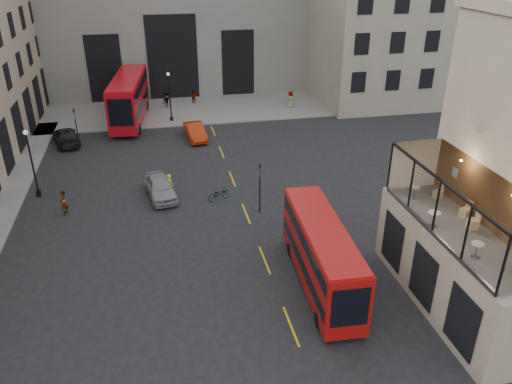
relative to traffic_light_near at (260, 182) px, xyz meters
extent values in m
plane|color=black|center=(1.00, -12.00, -2.42)|extent=(140.00, 140.00, 0.00)
cube|color=black|center=(5.98, -12.00, -0.42)|extent=(0.08, 9.20, 3.00)
cube|color=brown|center=(8.97, -12.00, 3.62)|extent=(0.04, 10.00, 2.90)
cube|color=beige|center=(7.50, -7.00, 3.62)|extent=(3.00, 0.04, 2.90)
cube|color=black|center=(7.50, -12.00, 5.08)|extent=(3.00, 10.00, 0.04)
cube|color=slate|center=(6.00, -12.00, 2.28)|extent=(0.12, 10.00, 0.18)
cube|color=black|center=(6.00, -12.00, 5.03)|extent=(0.12, 10.00, 0.10)
cube|color=beige|center=(8.92, -8.80, 3.78)|extent=(0.04, 0.45, 0.55)
cylinder|color=#FFD899|center=(8.30, -10.00, 5.03)|extent=(0.12, 0.12, 0.05)
cube|color=tan|center=(7.50, -12.00, -0.17)|extent=(3.00, 11.00, 4.50)
cube|color=slate|center=(7.50, -12.00, 2.12)|extent=(3.00, 10.00, 0.10)
cube|color=gray|center=(-4.00, 36.00, 6.58)|extent=(34.00, 10.00, 18.00)
cube|color=black|center=(-4.00, 30.96, 2.58)|extent=(6.00, 0.12, 10.00)
cube|color=black|center=(-12.00, 30.96, 1.58)|extent=(4.00, 0.12, 8.00)
cube|color=black|center=(4.00, 30.96, 1.58)|extent=(4.00, 0.12, 8.00)
cube|color=#A79F87|center=(21.00, 28.00, 7.58)|extent=(16.00, 18.00, 20.00)
cube|color=slate|center=(-5.00, 26.00, -2.36)|extent=(40.00, 12.00, 0.12)
cylinder|color=black|center=(0.00, 0.00, -1.02)|extent=(0.10, 0.10, 2.80)
imported|color=black|center=(0.00, 0.00, 0.88)|extent=(0.16, 0.20, 1.00)
cylinder|color=black|center=(-14.00, 16.00, -1.02)|extent=(0.10, 0.10, 2.80)
imported|color=black|center=(-14.00, 16.00, 0.88)|extent=(0.16, 0.20, 1.00)
cylinder|color=black|center=(-16.00, 6.00, 0.08)|extent=(0.14, 0.14, 5.00)
cylinder|color=black|center=(-16.00, 6.00, -2.17)|extent=(0.36, 0.36, 0.50)
sphere|color=silver|center=(-16.00, 6.00, 2.73)|extent=(0.36, 0.36, 0.36)
cylinder|color=black|center=(-5.00, 22.00, 0.08)|extent=(0.14, 0.14, 5.00)
cylinder|color=black|center=(-5.00, 22.00, -2.17)|extent=(0.36, 0.36, 0.50)
sphere|color=silver|center=(-5.00, 22.00, 2.73)|extent=(0.36, 0.36, 0.36)
cube|color=#A60E0B|center=(1.50, -8.99, -0.35)|extent=(2.72, 9.82, 3.44)
cube|color=black|center=(1.50, -8.99, -0.84)|extent=(2.73, 9.29, 0.71)
cube|color=black|center=(1.50, -8.99, 0.71)|extent=(2.73, 9.29, 0.71)
cube|color=#A60E0B|center=(1.50, -8.99, 1.40)|extent=(2.62, 9.62, 0.11)
cylinder|color=black|center=(0.68, -5.84, -1.98)|extent=(0.29, 0.89, 0.88)
cylinder|color=black|center=(2.65, -5.94, -1.98)|extent=(0.29, 0.89, 0.88)
cylinder|color=black|center=(0.34, -12.33, -1.98)|extent=(0.29, 0.89, 0.88)
cylinder|color=black|center=(2.30, -12.44, -1.98)|extent=(0.29, 0.89, 0.88)
cube|color=#BA0C15|center=(-9.26, 22.95, 0.18)|extent=(4.11, 12.43, 4.33)
cube|color=black|center=(-9.26, 22.95, -0.43)|extent=(4.08, 11.78, 0.89)
cube|color=black|center=(-9.26, 22.95, 1.51)|extent=(4.08, 11.78, 0.89)
cube|color=#BA0C15|center=(-9.26, 22.95, 2.38)|extent=(3.98, 12.18, 0.13)
cylinder|color=black|center=(-10.08, 26.97, -1.87)|extent=(0.43, 1.14, 1.11)
cylinder|color=black|center=(-7.57, 26.69, -1.87)|extent=(0.43, 1.14, 1.11)
cylinder|color=black|center=(-10.99, 18.85, -1.87)|extent=(0.43, 1.14, 1.11)
cylinder|color=black|center=(-8.47, 18.57, -1.87)|extent=(0.43, 1.14, 1.11)
imported|color=gray|center=(-6.85, 3.99, -1.61)|extent=(2.65, 5.04, 1.64)
imported|color=#B5280B|center=(-3.00, 16.05, -1.65)|extent=(2.10, 4.82, 1.54)
imported|color=black|center=(-15.30, 17.37, -1.68)|extent=(3.41, 5.53, 1.50)
imported|color=gray|center=(-2.58, 2.60, -1.95)|extent=(1.92, 1.25, 0.95)
imported|color=#BFEC18|center=(-6.11, 3.94, -1.51)|extent=(0.64, 0.78, 1.83)
imported|color=gray|center=(-14.93, 16.26, -1.57)|extent=(0.88, 0.71, 1.71)
imported|color=gray|center=(-5.19, 27.03, -1.51)|extent=(1.37, 1.23, 1.84)
imported|color=gray|center=(-1.98, 28.00, -1.57)|extent=(1.02, 0.46, 1.70)
imported|color=gray|center=(8.98, 24.19, -1.44)|extent=(1.04, 1.15, 1.97)
imported|color=gray|center=(-13.65, 2.67, -1.52)|extent=(0.60, 0.76, 1.81)
cylinder|color=beige|center=(6.87, -14.29, 2.88)|extent=(0.58, 0.58, 0.04)
cylinder|color=slate|center=(6.87, -14.29, 2.53)|extent=(0.08, 0.08, 0.67)
cylinder|color=slate|center=(6.87, -14.29, 2.19)|extent=(0.42, 0.42, 0.03)
cylinder|color=white|center=(6.41, -11.34, 2.93)|extent=(0.62, 0.62, 0.04)
cylinder|color=slate|center=(6.41, -11.34, 2.56)|extent=(0.08, 0.08, 0.73)
cylinder|color=slate|center=(6.41, -11.34, 2.19)|extent=(0.46, 0.46, 0.03)
cylinder|color=beige|center=(6.98, -8.31, 2.85)|extent=(0.56, 0.56, 0.04)
cylinder|color=slate|center=(6.98, -8.31, 2.52)|extent=(0.07, 0.07, 0.65)
cylinder|color=slate|center=(6.98, -8.31, 2.19)|extent=(0.41, 0.41, 0.03)
cube|color=tan|center=(8.21, -11.98, 2.43)|extent=(0.51, 0.51, 0.50)
cube|color=tan|center=(8.42, -12.00, 2.90)|extent=(0.09, 0.47, 0.45)
cube|color=#D2B779|center=(8.51, -10.89, 2.42)|extent=(0.56, 0.56, 0.49)
cube|color=#D2B779|center=(8.71, -10.83, 2.89)|extent=(0.16, 0.46, 0.44)
cube|color=tan|center=(8.29, -8.54, 2.38)|extent=(0.46, 0.46, 0.42)
cube|color=tan|center=(8.46, -8.51, 2.78)|extent=(0.12, 0.39, 0.37)
camera|label=1|loc=(-6.78, -30.74, 14.92)|focal=35.00mm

